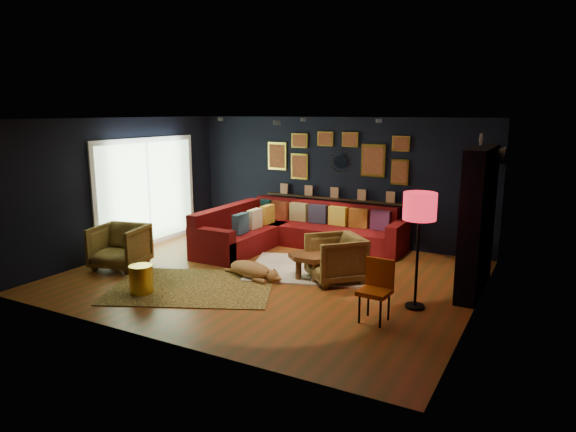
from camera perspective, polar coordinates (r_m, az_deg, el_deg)
The scene contains 20 objects.
floor at distance 8.66m, azimuth -2.00°, elevation -6.71°, with size 6.50×6.50×0.00m, color brown.
room_walls at distance 8.30m, azimuth -2.08°, elevation 3.79°, with size 6.50×6.50×6.50m.
sectional at distance 10.38m, azimuth 0.11°, elevation -1.76°, with size 3.41×2.69×0.86m.
ledge at distance 10.77m, azimuth 5.20°, elevation 1.93°, with size 3.20×0.12×0.04m, color black.
gallery_wall at distance 10.69m, azimuth 5.30°, elevation 6.66°, with size 3.15×0.04×1.02m.
sunburst_mirror at distance 10.66m, azimuth 5.86°, elevation 6.05°, with size 0.47×0.16×0.47m.
fireplace at distance 8.23m, azimuth 20.25°, elevation -1.03°, with size 0.31×1.60×2.20m.
deer_head at distance 8.57m, azimuth 21.54°, elevation 6.33°, with size 0.50×0.28×0.45m.
sliding_door at distance 10.78m, azimuth -15.30°, elevation 2.55°, with size 0.06×2.80×2.20m.
ceiling_spots at distance 8.92m, azimuth 0.53°, elevation 10.58°, with size 3.30×2.50×0.06m.
shag_rug at distance 8.99m, azimuth 3.28°, elevation -5.92°, with size 2.33×1.69×0.03m, color white.
leopard_rug at distance 8.28m, azimuth -10.53°, elevation -7.72°, with size 2.49×1.78×0.01m, color gold.
coffee_table at distance 8.39m, azimuth 2.54°, elevation -4.82°, with size 0.80×0.60×0.40m.
pouf at distance 9.95m, azimuth -6.04°, elevation -3.04°, with size 0.57×0.57×0.37m, color maroon.
armchair_left at distance 9.45m, azimuth -18.20°, elevation -3.04°, with size 0.83×0.77×0.85m, color #B99543.
armchair_right at distance 8.34m, azimuth 5.29°, elevation -4.47°, with size 0.81×0.76×0.84m, color #B99543.
gold_stool at distance 8.12m, azimuth -15.99°, elevation -6.79°, with size 0.35×0.35×0.44m, color gold.
orange_chair at distance 6.87m, azimuth 9.84°, elevation -7.57°, with size 0.41×0.41×0.82m.
floor_lamp at distance 7.17m, azimuth 14.42°, elevation 0.49°, with size 0.45×0.45×1.64m.
dog at distance 8.54m, azimuth -4.18°, elevation -5.61°, with size 1.16×0.57×0.37m, color #B68045, non-canonical shape.
Camera 1 is at (4.18, -7.08, 2.71)m, focal length 32.00 mm.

